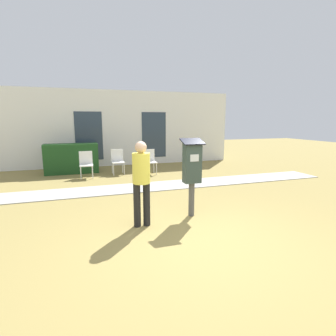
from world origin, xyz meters
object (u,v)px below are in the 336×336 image
Objects in this scene: parking_meter at (192,167)px; outdoor_chair_right at (149,159)px; person_standing at (141,177)px; outdoor_chair_left at (86,162)px; outdoor_chair_middle at (118,159)px.

parking_meter is 1.77× the size of outdoor_chair_right.
person_standing reaches higher than outdoor_chair_left.
outdoor_chair_right is (1.34, 4.69, -0.40)m from person_standing.
outdoor_chair_middle is at bearing 106.94° from person_standing.
person_standing is 1.76× the size of outdoor_chair_middle.
outdoor_chair_left is (-1.97, 4.53, -0.49)m from parking_meter.
outdoor_chair_middle is 1.17m from outdoor_chair_right.
person_standing is 5.08m from outdoor_chair_middle.
person_standing is 1.76× the size of outdoor_chair_left.
parking_meter is 4.51m from outdoor_chair_right.
parking_meter is at bearing 30.70° from person_standing.
parking_meter is 4.97m from outdoor_chair_left.
outdoor_chair_middle is at bearing 158.58° from outdoor_chair_right.
parking_meter is at bearing -96.40° from outdoor_chair_right.
person_standing is 1.76× the size of outdoor_chair_right.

